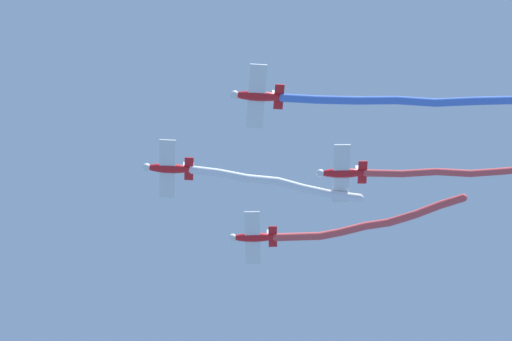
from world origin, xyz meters
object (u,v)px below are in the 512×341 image
airplane_right_wing (253,237)px  airplane_slot (342,173)px  airplane_lead (168,168)px  airplane_left_wing (257,96)px

airplane_right_wing → airplane_slot: 11.34m
airplane_lead → airplane_slot: size_ratio=0.99×
airplane_left_wing → airplane_slot: (3.85, 10.66, 0.20)m
airplane_lead → airplane_right_wing: size_ratio=0.98×
airplane_left_wing → airplane_right_wing: 16.05m
airplane_lead → airplane_slot: airplane_lead is taller
airplane_right_wing → airplane_slot: bearing=137.4°
airplane_right_wing → airplane_slot: (10.65, -3.86, -0.50)m
airplane_lead → airplane_left_wing: airplane_lead is taller
airplane_left_wing → airplane_right_wing: (-6.80, 14.52, 0.70)m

